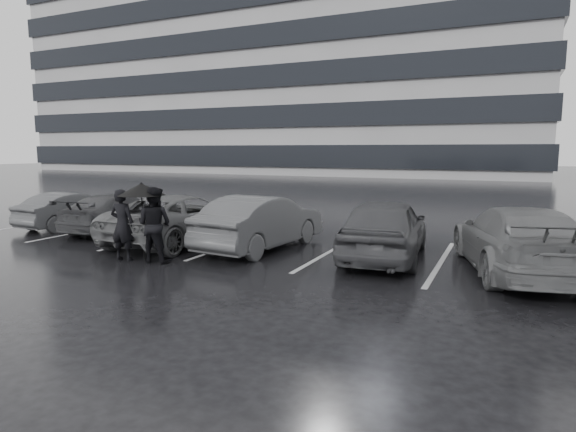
# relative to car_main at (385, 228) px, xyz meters

# --- Properties ---
(ground) EXTENTS (160.00, 160.00, 0.00)m
(ground) POSITION_rel_car_main_xyz_m (-2.08, -2.29, -0.76)
(ground) COLOR black
(ground) RESTS_ON ground
(office_building) EXTENTS (61.00, 26.00, 29.00)m
(office_building) POSITION_rel_car_main_xyz_m (-24.08, 45.71, 13.58)
(office_building) COLOR #969698
(office_building) RESTS_ON ground
(car_main) EXTENTS (2.18, 4.58, 1.51)m
(car_main) POSITION_rel_car_main_xyz_m (0.00, 0.00, 0.00)
(car_main) COLOR black
(car_main) RESTS_ON ground
(car_west_a) EXTENTS (1.94, 4.50, 1.44)m
(car_west_a) POSITION_rel_car_main_xyz_m (-3.30, -0.20, -0.04)
(car_west_a) COLOR #2D2D2F
(car_west_a) RESTS_ON ground
(car_west_b) EXTENTS (2.30, 4.97, 1.38)m
(car_west_b) POSITION_rel_car_main_xyz_m (-5.85, -0.34, -0.07)
(car_west_b) COLOR #434345
(car_west_b) RESTS_ON ground
(car_west_c) EXTENTS (2.02, 4.33, 1.22)m
(car_west_c) POSITION_rel_car_main_xyz_m (-8.88, 0.37, -0.14)
(car_west_c) COLOR black
(car_west_c) RESTS_ON ground
(car_west_d) EXTENTS (1.47, 3.71, 1.20)m
(car_west_d) POSITION_rel_car_main_xyz_m (-10.96, 0.30, -0.16)
(car_west_d) COLOR #2D2D2F
(car_west_d) RESTS_ON ground
(car_east) EXTENTS (3.28, 5.40, 1.46)m
(car_east) POSITION_rel_car_main_xyz_m (2.94, -0.20, -0.02)
(car_east) COLOR #434345
(car_east) RESTS_ON ground
(pedestrian_left) EXTENTS (0.68, 0.49, 1.73)m
(pedestrian_left) POSITION_rel_car_main_xyz_m (-5.68, -2.81, 0.11)
(pedestrian_left) COLOR black
(pedestrian_left) RESTS_ON ground
(pedestrian_right) EXTENTS (0.94, 0.77, 1.79)m
(pedestrian_right) POSITION_rel_car_main_xyz_m (-4.87, -2.62, 0.14)
(pedestrian_right) COLOR black
(pedestrian_right) RESTS_ON ground
(umbrella) EXTENTS (1.11, 1.11, 1.89)m
(umbrella) POSITION_rel_car_main_xyz_m (-5.22, -2.63, 0.96)
(umbrella) COLOR black
(umbrella) RESTS_ON ground
(stall_stripes) EXTENTS (19.72, 5.00, 0.00)m
(stall_stripes) POSITION_rel_car_main_xyz_m (-2.88, 0.21, -0.75)
(stall_stripes) COLOR #B1B1B4
(stall_stripes) RESTS_ON ground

